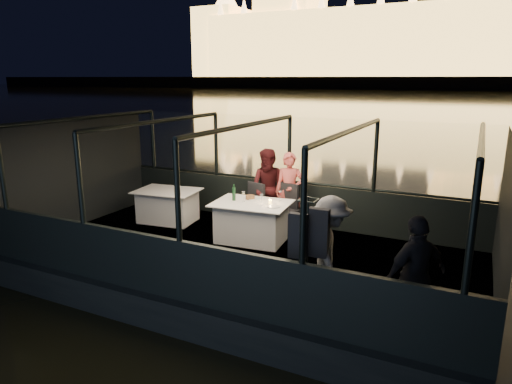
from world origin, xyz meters
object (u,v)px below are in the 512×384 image
at_px(dining_table_central, 252,222).
at_px(person_woman_coral, 289,195).
at_px(chair_port_left, 252,210).
at_px(coat_stand, 307,247).
at_px(chair_port_right, 284,213).
at_px(person_man_maroon, 269,192).
at_px(dining_table_aft, 168,204).
at_px(passenger_dark, 416,269).
at_px(passenger_stripe, 330,245).
at_px(wine_bottle, 234,193).

bearing_deg(dining_table_central, person_woman_coral, 67.82).
relative_size(chair_port_left, coat_stand, 0.61).
bearing_deg(chair_port_right, person_man_maroon, 162.62).
height_order(dining_table_aft, coat_stand, coat_stand).
relative_size(dining_table_central, passenger_dark, 0.95).
xyz_separation_m(chair_port_left, person_man_maroon, (0.20, 0.41, 0.30)).
xyz_separation_m(dining_table_aft, person_man_maroon, (2.15, 0.65, 0.36)).
height_order(dining_table_aft, chair_port_right, chair_port_right).
relative_size(passenger_stripe, passenger_dark, 1.01).
height_order(person_woman_coral, person_man_maroon, person_man_maroon).
distance_m(chair_port_right, person_woman_coral, 0.43).
bearing_deg(dining_table_central, chair_port_right, 57.38).
bearing_deg(passenger_stripe, chair_port_right, 14.70).
height_order(dining_table_aft, person_man_maroon, person_man_maroon).
distance_m(coat_stand, passenger_stripe, 0.41).
xyz_separation_m(chair_port_right, passenger_stripe, (1.67, -2.39, 0.40)).
distance_m(dining_table_central, dining_table_aft, 2.23).
bearing_deg(person_woman_coral, passenger_dark, -62.60).
bearing_deg(person_man_maroon, wine_bottle, -113.99).
bearing_deg(passenger_dark, coat_stand, -48.28).
xyz_separation_m(dining_table_central, person_woman_coral, (0.39, 0.95, 0.36)).
relative_size(person_man_maroon, passenger_stripe, 1.08).
bearing_deg(passenger_dark, chair_port_right, -92.89).
bearing_deg(passenger_dark, passenger_stripe, -64.93).
xyz_separation_m(dining_table_aft, passenger_stripe, (4.30, -2.04, 0.47)).
bearing_deg(chair_port_left, dining_table_central, -46.89).
distance_m(chair_port_left, wine_bottle, 0.72).
distance_m(passenger_stripe, passenger_dark, 1.22).
bearing_deg(person_man_maroon, dining_table_aft, -168.28).
xyz_separation_m(dining_table_aft, chair_port_right, (2.62, 0.35, 0.06)).
height_order(passenger_dark, wine_bottle, passenger_dark).
relative_size(chair_port_right, person_woman_coral, 0.62).
relative_size(chair_port_left, passenger_stripe, 0.63).
bearing_deg(dining_table_central, coat_stand, -48.16).
height_order(chair_port_right, passenger_stripe, passenger_stripe).
distance_m(dining_table_central, passenger_stripe, 2.76).
xyz_separation_m(dining_table_central, wine_bottle, (-0.39, 0.00, 0.53)).
relative_size(coat_stand, passenger_stripe, 1.03).
relative_size(chair_port_right, passenger_stripe, 0.65).
xyz_separation_m(chair_port_left, coat_stand, (2.14, -2.63, 0.45)).
bearing_deg(dining_table_central, dining_table_aft, 172.36).
height_order(chair_port_left, coat_stand, coat_stand).
relative_size(chair_port_right, person_man_maroon, 0.60).
bearing_deg(dining_table_central, wine_bottle, 179.41).
bearing_deg(passenger_stripe, dining_table_aft, 44.30).
bearing_deg(person_woman_coral, dining_table_aft, 178.12).
xyz_separation_m(dining_table_aft, person_woman_coral, (2.60, 0.66, 0.36)).
distance_m(dining_table_central, person_man_maroon, 1.01).
relative_size(chair_port_left, chair_port_right, 0.96).
bearing_deg(chair_port_right, wine_bottle, -126.51).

